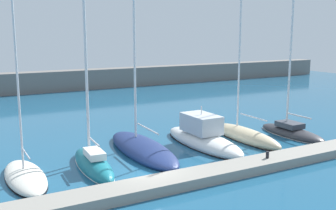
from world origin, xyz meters
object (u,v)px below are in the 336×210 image
at_px(sailboat_teal_fourth, 93,163).
at_px(sailboat_sand_seventh, 245,135).
at_px(motorboat_white_sixth, 203,138).
at_px(sailboat_charcoal_eighth, 291,131).
at_px(sailboat_ivory_third, 25,175).
at_px(dock_bollard, 267,155).
at_px(sailboat_navy_fifth, 142,147).

height_order(sailboat_teal_fourth, sailboat_sand_seventh, sailboat_sand_seventh).
bearing_deg(sailboat_sand_seventh, motorboat_white_sixth, 85.40).
relative_size(sailboat_teal_fourth, sailboat_charcoal_eighth, 0.79).
xyz_separation_m(sailboat_ivory_third, dock_bollard, (13.73, -5.09, 0.55)).
bearing_deg(sailboat_charcoal_eighth, sailboat_ivory_third, 90.68).
bearing_deg(motorboat_white_sixth, sailboat_charcoal_eighth, -98.95).
distance_m(sailboat_sand_seventh, dock_bollard, 6.49).
bearing_deg(sailboat_charcoal_eighth, sailboat_navy_fifth, 83.67).
distance_m(sailboat_charcoal_eighth, dock_bollard, 8.77).
relative_size(sailboat_ivory_third, motorboat_white_sixth, 1.51).
xyz_separation_m(sailboat_ivory_third, motorboat_white_sixth, (12.96, 1.05, 0.29)).
bearing_deg(dock_bollard, sailboat_sand_seventh, 62.48).
distance_m(motorboat_white_sixth, sailboat_charcoal_eighth, 8.07).
distance_m(sailboat_ivory_third, dock_bollard, 14.65).
relative_size(sailboat_ivory_third, sailboat_teal_fourth, 1.20).
relative_size(sailboat_navy_fifth, sailboat_charcoal_eighth, 1.24).
height_order(motorboat_white_sixth, dock_bollard, motorboat_white_sixth).
distance_m(sailboat_navy_fifth, dock_bollard, 8.64).
bearing_deg(sailboat_sand_seventh, sailboat_navy_fifth, 85.63).
xyz_separation_m(sailboat_ivory_third, sailboat_sand_seventh, (16.72, 0.65, 0.13)).
distance_m(sailboat_sand_seventh, sailboat_charcoal_eighth, 4.30).
bearing_deg(sailboat_teal_fourth, sailboat_navy_fifth, -65.92).
xyz_separation_m(sailboat_teal_fourth, sailboat_sand_seventh, (12.67, 0.72, 0.05)).
xyz_separation_m(sailboat_teal_fourth, motorboat_white_sixth, (8.91, 1.11, 0.20)).
distance_m(sailboat_ivory_third, sailboat_navy_fifth, 8.32).
height_order(sailboat_teal_fourth, sailboat_charcoal_eighth, sailboat_charcoal_eighth).
distance_m(sailboat_teal_fourth, dock_bollard, 10.91).
relative_size(sailboat_teal_fourth, motorboat_white_sixth, 1.25).
bearing_deg(sailboat_teal_fourth, dock_bollard, -114.37).
bearing_deg(motorboat_white_sixth, sailboat_ivory_third, 94.08).
bearing_deg(sailboat_ivory_third, sailboat_navy_fifth, -79.59).
height_order(sailboat_ivory_third, sailboat_charcoal_eighth, sailboat_charcoal_eighth).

